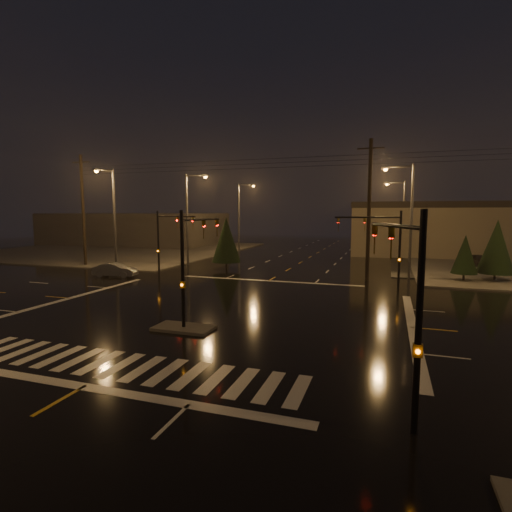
{
  "coord_description": "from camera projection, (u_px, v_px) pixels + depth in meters",
  "views": [
    {
      "loc": [
        9.67,
        -21.46,
        5.93
      ],
      "look_at": [
        1.37,
        3.43,
        3.0
      ],
      "focal_mm": 28.0,
      "sensor_mm": 36.0,
      "label": 1
    }
  ],
  "objects": [
    {
      "name": "stop_bar_far",
      "position": [
        269.0,
        281.0,
        34.3
      ],
      "size": [
        16.0,
        0.5,
        0.01
      ],
      "primitive_type": "cube",
      "color": "beige",
      "rests_on": "ground"
    },
    {
      "name": "sidewalk_nw",
      "position": [
        118.0,
        250.0,
        61.64
      ],
      "size": [
        36.0,
        36.0,
        0.12
      ],
      "primitive_type": "cube",
      "color": "#423F3B",
      "rests_on": "ground"
    },
    {
      "name": "stop_bar_near",
      "position": [
        84.0,
        387.0,
        13.56
      ],
      "size": [
        16.0,
        0.5,
        0.01
      ],
      "primitive_type": "cube",
      "color": "beige",
      "rests_on": "ground"
    },
    {
      "name": "conifer_1",
      "position": [
        496.0,
        247.0,
        33.74
      ],
      "size": [
        2.92,
        2.92,
        5.26
      ],
      "color": "black",
      "rests_on": "ground"
    },
    {
      "name": "ground",
      "position": [
        216.0,
        311.0,
        23.93
      ],
      "size": [
        140.0,
        140.0,
        0.0
      ],
      "primitive_type": "plane",
      "color": "black",
      "rests_on": "ground"
    },
    {
      "name": "car_parked",
      "position": [
        479.0,
        261.0,
        42.79
      ],
      "size": [
        2.77,
        4.31,
        1.36
      ],
      "primitive_type": "imported",
      "rotation": [
        0.0,
        0.0,
        0.31
      ],
      "color": "black",
      "rests_on": "ground"
    },
    {
      "name": "streetlight_2",
      "position": [
        241.0,
        212.0,
        58.86
      ],
      "size": [
        2.77,
        0.32,
        10.0
      ],
      "color": "#38383A",
      "rests_on": "ground"
    },
    {
      "name": "crosswalk",
      "position": [
        121.0,
        365.0,
        15.45
      ],
      "size": [
        15.0,
        2.6,
        0.01
      ],
      "primitive_type": "cube",
      "color": "beige",
      "rests_on": "ground"
    },
    {
      "name": "utility_pole_0",
      "position": [
        83.0,
        210.0,
        43.37
      ],
      "size": [
        2.2,
        0.32,
        12.0
      ],
      "color": "black",
      "rests_on": "ground"
    },
    {
      "name": "conifer_3",
      "position": [
        226.0,
        240.0,
        41.35
      ],
      "size": [
        2.98,
        2.98,
        5.36
      ],
      "color": "black",
      "rests_on": "ground"
    },
    {
      "name": "signal_mast_nw",
      "position": [
        165.0,
        235.0,
        36.05
      ],
      "size": [
        4.84,
        1.86,
        6.0
      ],
      "color": "black",
      "rests_on": "ground"
    },
    {
      "name": "signal_mast_median",
      "position": [
        191.0,
        254.0,
        20.62
      ],
      "size": [
        0.25,
        4.59,
        6.0
      ],
      "color": "black",
      "rests_on": "ground"
    },
    {
      "name": "streetlight_4",
      "position": [
        401.0,
        212.0,
        53.71
      ],
      "size": [
        2.77,
        0.32,
        10.0
      ],
      "color": "#38383A",
      "rests_on": "ground"
    },
    {
      "name": "signal_mast_se",
      "position": [
        408.0,
        292.0,
        11.11
      ],
      "size": [
        1.55,
        3.87,
        6.0
      ],
      "color": "black",
      "rests_on": "ground"
    },
    {
      "name": "streetlight_3",
      "position": [
        408.0,
        213.0,
        34.86
      ],
      "size": [
        2.77,
        0.32,
        10.0
      ],
      "color": "#38383A",
      "rests_on": "ground"
    },
    {
      "name": "signal_mast_ne",
      "position": [
        386.0,
        240.0,
        30.08
      ],
      "size": [
        4.84,
        1.86,
        6.0
      ],
      "color": "black",
      "rests_on": "ground"
    },
    {
      "name": "streetlight_1",
      "position": [
        190.0,
        213.0,
        43.77
      ],
      "size": [
        2.77,
        0.32,
        10.0
      ],
      "color": "#38383A",
      "rests_on": "ground"
    },
    {
      "name": "conifer_0",
      "position": [
        465.0,
        254.0,
        33.67
      ],
      "size": [
        2.11,
        2.11,
        3.99
      ],
      "color": "black",
      "rests_on": "ground"
    },
    {
      "name": "commercial_block",
      "position": [
        136.0,
        228.0,
        74.22
      ],
      "size": [
        30.0,
        18.0,
        5.6
      ],
      "primitive_type": "cube",
      "color": "#3A3633",
      "rests_on": "ground"
    },
    {
      "name": "utility_pole_1",
      "position": [
        369.0,
        209.0,
        33.94
      ],
      "size": [
        2.2,
        0.32,
        12.0
      ],
      "color": "black",
      "rests_on": "ground"
    },
    {
      "name": "streetlight_5",
      "position": [
        112.0,
        213.0,
        38.86
      ],
      "size": [
        0.32,
        2.77,
        10.0
      ],
      "color": "#38383A",
      "rests_on": "ground"
    },
    {
      "name": "median_island",
      "position": [
        184.0,
        328.0,
        20.15
      ],
      "size": [
        3.0,
        1.6,
        0.15
      ],
      "primitive_type": "cube",
      "color": "#423F3B",
      "rests_on": "ground"
    },
    {
      "name": "car_crossing",
      "position": [
        115.0,
        270.0,
        36.3
      ],
      "size": [
        4.09,
        2.1,
        1.29
      ],
      "primitive_type": "imported",
      "rotation": [
        0.0,
        0.0,
        1.77
      ],
      "color": "slate",
      "rests_on": "ground"
    }
  ]
}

